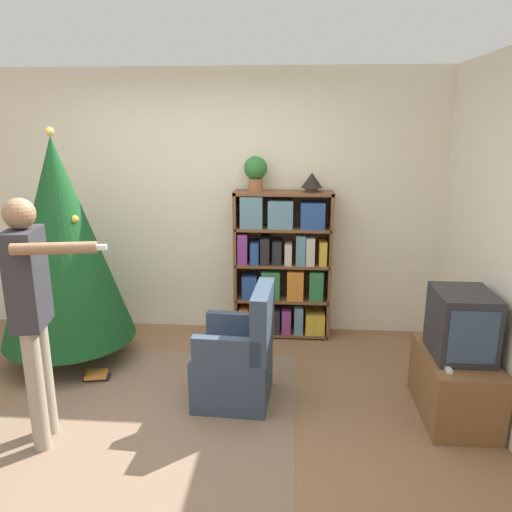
{
  "coord_description": "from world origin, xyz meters",
  "views": [
    {
      "loc": [
        0.88,
        -3.04,
        2.09
      ],
      "look_at": [
        0.6,
        0.83,
        1.05
      ],
      "focal_mm": 35.0,
      "sensor_mm": 36.0,
      "label": 1
    }
  ],
  "objects_px": {
    "television": "(462,324)",
    "table_lamp": "(312,181)",
    "bookshelf": "(282,267)",
    "standing_person": "(32,304)",
    "armchair": "(238,361)",
    "christmas_tree": "(61,242)",
    "potted_plant": "(256,171)"
  },
  "relations": [
    {
      "from": "christmas_tree",
      "to": "table_lamp",
      "type": "distance_m",
      "value": 2.31
    },
    {
      "from": "potted_plant",
      "to": "christmas_tree",
      "type": "bearing_deg",
      "value": -156.82
    },
    {
      "from": "television",
      "to": "armchair",
      "type": "distance_m",
      "value": 1.65
    },
    {
      "from": "christmas_tree",
      "to": "table_lamp",
      "type": "relative_size",
      "value": 10.28
    },
    {
      "from": "standing_person",
      "to": "table_lamp",
      "type": "relative_size",
      "value": 8.29
    },
    {
      "from": "bookshelf",
      "to": "christmas_tree",
      "type": "distance_m",
      "value": 2.04
    },
    {
      "from": "standing_person",
      "to": "table_lamp",
      "type": "bearing_deg",
      "value": 125.73
    },
    {
      "from": "potted_plant",
      "to": "table_lamp",
      "type": "bearing_deg",
      "value": 0.0
    },
    {
      "from": "television",
      "to": "table_lamp",
      "type": "distance_m",
      "value": 1.9
    },
    {
      "from": "armchair",
      "to": "table_lamp",
      "type": "height_order",
      "value": "table_lamp"
    },
    {
      "from": "christmas_tree",
      "to": "table_lamp",
      "type": "bearing_deg",
      "value": 17.89
    },
    {
      "from": "standing_person",
      "to": "table_lamp",
      "type": "xyz_separation_m",
      "value": [
        1.81,
        1.87,
        0.57
      ]
    },
    {
      "from": "television",
      "to": "standing_person",
      "type": "distance_m",
      "value": 2.89
    },
    {
      "from": "potted_plant",
      "to": "standing_person",
      "type": "bearing_deg",
      "value": -124.29
    },
    {
      "from": "bookshelf",
      "to": "armchair",
      "type": "xyz_separation_m",
      "value": [
        -0.3,
        -1.26,
        -0.39
      ]
    },
    {
      "from": "television",
      "to": "christmas_tree",
      "type": "height_order",
      "value": "christmas_tree"
    },
    {
      "from": "table_lamp",
      "to": "television",
      "type": "bearing_deg",
      "value": -52.99
    },
    {
      "from": "television",
      "to": "potted_plant",
      "type": "height_order",
      "value": "potted_plant"
    },
    {
      "from": "potted_plant",
      "to": "table_lamp",
      "type": "distance_m",
      "value": 0.54
    },
    {
      "from": "bookshelf",
      "to": "television",
      "type": "height_order",
      "value": "bookshelf"
    },
    {
      "from": "bookshelf",
      "to": "armchair",
      "type": "relative_size",
      "value": 1.58
    },
    {
      "from": "bookshelf",
      "to": "armchair",
      "type": "bearing_deg",
      "value": -103.33
    },
    {
      "from": "television",
      "to": "armchair",
      "type": "relative_size",
      "value": 0.52
    },
    {
      "from": "armchair",
      "to": "christmas_tree",
      "type": "bearing_deg",
      "value": -106.43
    },
    {
      "from": "bookshelf",
      "to": "potted_plant",
      "type": "xyz_separation_m",
      "value": [
        -0.26,
        0.01,
        0.93
      ]
    },
    {
      "from": "standing_person",
      "to": "christmas_tree",
      "type": "bearing_deg",
      "value": -174.04
    },
    {
      "from": "bookshelf",
      "to": "standing_person",
      "type": "xyz_separation_m",
      "value": [
        -1.54,
        -1.87,
        0.27
      ]
    },
    {
      "from": "christmas_tree",
      "to": "armchair",
      "type": "bearing_deg",
      "value": -19.81
    },
    {
      "from": "christmas_tree",
      "to": "standing_person",
      "type": "relative_size",
      "value": 1.24
    },
    {
      "from": "christmas_tree",
      "to": "bookshelf",
      "type": "bearing_deg",
      "value": 20.05
    },
    {
      "from": "standing_person",
      "to": "potted_plant",
      "type": "xyz_separation_m",
      "value": [
        1.28,
        1.87,
        0.66
      ]
    },
    {
      "from": "christmas_tree",
      "to": "standing_person",
      "type": "height_order",
      "value": "christmas_tree"
    }
  ]
}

